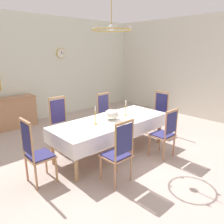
% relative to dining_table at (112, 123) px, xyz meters
% --- Properties ---
extents(ground, '(7.78, 6.96, 0.04)m').
position_rel_dining_table_xyz_m(ground, '(0.00, -0.05, -0.71)').
color(ground, '#B7A39A').
extents(back_wall, '(7.78, 0.08, 3.27)m').
position_rel_dining_table_xyz_m(back_wall, '(0.00, 3.47, 0.95)').
color(back_wall, silver).
rests_on(back_wall, ground).
extents(right_wall, '(0.08, 6.96, 3.27)m').
position_rel_dining_table_xyz_m(right_wall, '(3.93, -0.05, 0.95)').
color(right_wall, silver).
rests_on(right_wall, ground).
extents(dining_table, '(2.62, 1.04, 0.76)m').
position_rel_dining_table_xyz_m(dining_table, '(0.00, 0.00, 0.00)').
color(dining_table, tan).
rests_on(dining_table, ground).
extents(tablecloth, '(2.64, 1.06, 0.30)m').
position_rel_dining_table_xyz_m(tablecloth, '(0.00, -0.00, 0.01)').
color(tablecloth, white).
rests_on(tablecloth, dining_table).
extents(chair_south_a, '(0.44, 0.42, 1.14)m').
position_rel_dining_table_xyz_m(chair_south_a, '(-0.69, -0.93, -0.11)').
color(chair_south_a, '#AF7E57').
rests_on(chair_south_a, ground).
extents(chair_north_a, '(0.44, 0.42, 1.20)m').
position_rel_dining_table_xyz_m(chair_north_a, '(-0.69, 0.93, -0.09)').
color(chair_north_a, tan).
rests_on(chair_north_a, ground).
extents(chair_south_b, '(0.44, 0.42, 1.06)m').
position_rel_dining_table_xyz_m(chair_south_b, '(0.67, -0.92, -0.13)').
color(chair_south_b, '#B6775A').
rests_on(chair_south_b, ground).
extents(chair_north_b, '(0.44, 0.42, 1.11)m').
position_rel_dining_table_xyz_m(chair_north_b, '(0.67, 0.92, -0.12)').
color(chair_north_b, tan).
rests_on(chair_north_b, ground).
extents(chair_head_west, '(0.42, 0.44, 1.16)m').
position_rel_dining_table_xyz_m(chair_head_west, '(-1.72, -0.00, -0.10)').
color(chair_head_west, tan).
rests_on(chair_head_west, ground).
extents(chair_head_east, '(0.42, 0.44, 1.15)m').
position_rel_dining_table_xyz_m(chair_head_east, '(1.72, -0.00, -0.10)').
color(chair_head_east, tan).
rests_on(chair_head_east, ground).
extents(soup_tureen, '(0.31, 0.31, 0.24)m').
position_rel_dining_table_xyz_m(soup_tureen, '(0.01, -0.00, 0.19)').
color(soup_tureen, white).
rests_on(soup_tureen, tablecloth).
extents(candlestick_west, '(0.07, 0.07, 0.38)m').
position_rel_dining_table_xyz_m(candlestick_west, '(-0.44, -0.00, 0.23)').
color(candlestick_west, gold).
rests_on(candlestick_west, tablecloth).
extents(candlestick_east, '(0.07, 0.07, 0.36)m').
position_rel_dining_table_xyz_m(candlestick_east, '(0.44, -0.00, 0.22)').
color(candlestick_east, gold).
rests_on(candlestick_east, tablecloth).
extents(bowl_near_left, '(0.16, 0.16, 0.04)m').
position_rel_dining_table_xyz_m(bowl_near_left, '(-0.09, -0.39, 0.10)').
color(bowl_near_left, white).
rests_on(bowl_near_left, tablecloth).
extents(bowl_near_right, '(0.17, 0.17, 0.03)m').
position_rel_dining_table_xyz_m(bowl_near_right, '(0.16, 0.40, 0.09)').
color(bowl_near_right, white).
rests_on(bowl_near_right, tablecloth).
extents(spoon_primary, '(0.05, 0.18, 0.01)m').
position_rel_dining_table_xyz_m(spoon_primary, '(-0.20, -0.36, 0.08)').
color(spoon_primary, gold).
rests_on(spoon_primary, tablecloth).
extents(spoon_secondary, '(0.03, 0.18, 0.01)m').
position_rel_dining_table_xyz_m(spoon_secondary, '(0.28, 0.43, 0.08)').
color(spoon_secondary, gold).
rests_on(spoon_secondary, tablecloth).
extents(sideboard, '(1.44, 0.48, 0.90)m').
position_rel_dining_table_xyz_m(sideboard, '(-1.07, 3.15, -0.23)').
color(sideboard, tan).
rests_on(sideboard, ground).
extents(mounted_clock, '(0.33, 0.06, 0.33)m').
position_rel_dining_table_xyz_m(mounted_clock, '(0.84, 3.40, 1.42)').
color(mounted_clock, '#D1B251').
extents(chandelier, '(0.78, 0.77, 0.66)m').
position_rel_dining_table_xyz_m(chandelier, '(-0.00, -0.00, 1.90)').
color(chandelier, gold).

